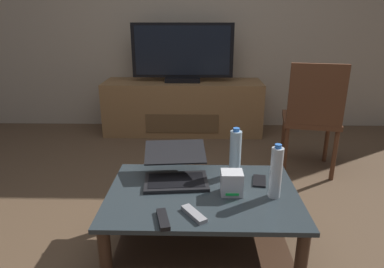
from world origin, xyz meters
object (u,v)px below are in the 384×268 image
at_px(cell_phone, 259,181).
at_px(tv_remote, 194,214).
at_px(laptop, 176,169).
at_px(soundbar_remote, 163,219).
at_px(media_cabinet, 183,107).
at_px(water_bottle_near, 235,153).
at_px(router_box, 232,183).
at_px(television, 183,54).
at_px(dining_chair, 312,114).
at_px(water_bottle_far, 276,172).
at_px(coffee_table, 202,212).

height_order(cell_phone, tv_remote, tv_remote).
height_order(laptop, soundbar_remote, laptop).
height_order(media_cabinet, water_bottle_near, water_bottle_near).
xyz_separation_m(router_box, water_bottle_near, (0.04, 0.22, 0.08)).
xyz_separation_m(laptop, tv_remote, (0.11, -0.38, -0.05)).
bearing_deg(router_box, cell_phone, 39.19).
distance_m(water_bottle_near, tv_remote, 0.51).
bearing_deg(laptop, media_cabinet, 91.53).
bearing_deg(television, router_box, -80.54).
bearing_deg(laptop, soundbar_remote, -93.96).
height_order(television, dining_chair, television).
distance_m(media_cabinet, router_box, 2.18).
relative_size(water_bottle_far, tv_remote, 1.80).
distance_m(router_box, water_bottle_near, 0.24).
height_order(coffee_table, dining_chair, dining_chair).
xyz_separation_m(television, laptop, (0.05, -1.96, -0.43)).
bearing_deg(water_bottle_near, tv_remote, -117.81).
bearing_deg(coffee_table, cell_phone, 21.83).
height_order(media_cabinet, television, television).
bearing_deg(media_cabinet, dining_chair, -43.96).
distance_m(coffee_table, laptop, 0.28).
bearing_deg(tv_remote, media_cabinet, 59.96).
relative_size(water_bottle_far, cell_phone, 2.05).
bearing_deg(dining_chair, router_box, -124.45).
distance_m(coffee_table, soundbar_remote, 0.35).
bearing_deg(cell_phone, dining_chair, 68.64).
distance_m(tv_remote, soundbar_remote, 0.15).
bearing_deg(water_bottle_far, soundbar_remote, -156.76).
height_order(dining_chair, soundbar_remote, dining_chair).
relative_size(television, router_box, 8.74).
xyz_separation_m(television, soundbar_remote, (0.02, -2.39, -0.48)).
bearing_deg(laptop, tv_remote, -74.02).
distance_m(media_cabinet, laptop, 1.99).
relative_size(router_box, water_bottle_near, 0.43).
distance_m(media_cabinet, dining_chair, 1.54).
xyz_separation_m(media_cabinet, laptop, (0.05, -1.98, 0.16)).
xyz_separation_m(water_bottle_near, soundbar_remote, (-0.37, -0.48, -0.13)).
height_order(coffee_table, cell_phone, cell_phone).
relative_size(media_cabinet, television, 1.60).
relative_size(water_bottle_near, water_bottle_far, 1.01).
xyz_separation_m(television, dining_chair, (1.10, -1.04, -0.36)).
relative_size(router_box, water_bottle_far, 0.43).
bearing_deg(dining_chair, cell_phone, -121.27).
xyz_separation_m(television, cell_phone, (0.52, -1.99, -0.49)).
bearing_deg(router_box, media_cabinet, 99.37).
xyz_separation_m(laptop, soundbar_remote, (-0.03, -0.43, -0.05)).
xyz_separation_m(dining_chair, cell_phone, (-0.58, -0.95, -0.12)).
relative_size(media_cabinet, soundbar_remote, 10.88).
height_order(dining_chair, water_bottle_near, dining_chair).
bearing_deg(soundbar_remote, cell_phone, 24.95).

